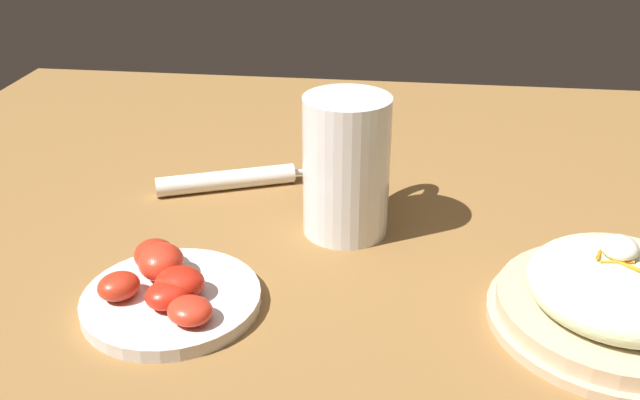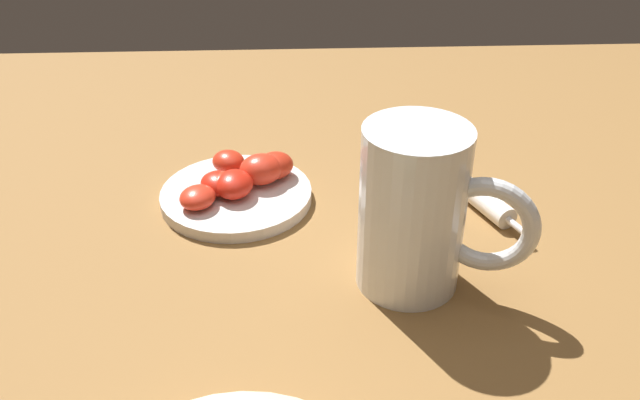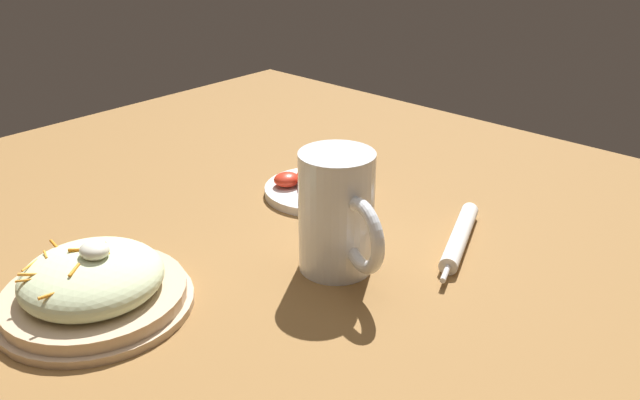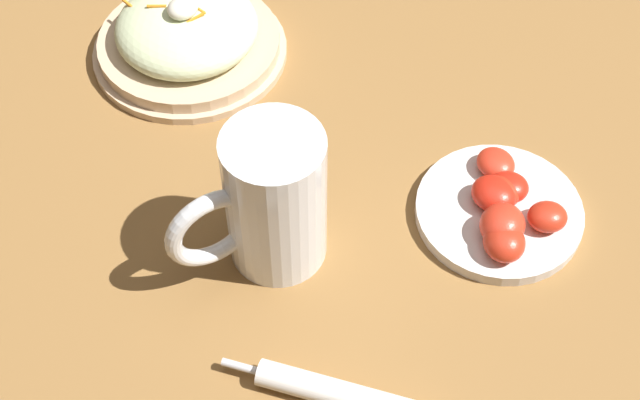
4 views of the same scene
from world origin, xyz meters
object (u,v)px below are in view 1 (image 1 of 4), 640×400
Objects in this scene: beer_mug at (348,172)px; napkin_roll at (228,180)px; tomato_plate at (168,290)px; salad_plate at (617,297)px.

beer_mug is 0.79× the size of napkin_roll.
beer_mug is at bearing 137.88° from tomato_plate.
tomato_plate is at bearing -42.12° from beer_mug.
napkin_roll is (-0.09, -0.17, -0.06)m from beer_mug.
salad_plate is 0.43m from tomato_plate.
salad_plate reaches higher than napkin_roll.
beer_mug is 0.20m from napkin_roll.
salad_plate is 1.44× the size of beer_mug.
napkin_roll is at bearing -119.24° from salad_plate.
salad_plate is at bearing 59.86° from beer_mug.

